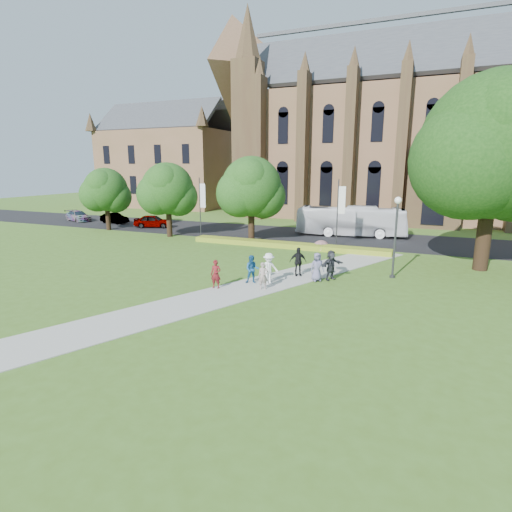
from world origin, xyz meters
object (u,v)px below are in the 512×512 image
at_px(car_1, 114,218).
at_px(car_0, 153,221).
at_px(car_2, 78,216).
at_px(large_tree, 495,146).
at_px(tour_coach, 351,221).
at_px(streetlamp, 396,228).
at_px(pedestrian_0, 216,274).

bearing_deg(car_1, car_0, -90.53).
height_order(car_1, car_2, car_2).
distance_m(car_1, car_2, 5.99).
distance_m(large_tree, car_0, 35.01).
relative_size(car_1, car_2, 0.85).
height_order(car_0, car_2, car_0).
bearing_deg(car_0, tour_coach, -101.73).
bearing_deg(large_tree, car_0, 167.49).
relative_size(streetlamp, tour_coach, 0.47).
height_order(streetlamp, car_1, streetlamp).
bearing_deg(car_0, streetlamp, -132.68).
bearing_deg(tour_coach, streetlamp, -168.45).
distance_m(car_2, pedestrian_0, 36.62).
distance_m(car_1, pedestrian_0, 31.77).
bearing_deg(tour_coach, car_0, 89.73).
bearing_deg(pedestrian_0, car_1, 133.37).
bearing_deg(pedestrian_0, large_tree, 27.66).
bearing_deg(tour_coach, car_1, 86.04).
distance_m(streetlamp, car_1, 36.99).
bearing_deg(large_tree, car_1, 168.18).
xyz_separation_m(streetlamp, pedestrian_0, (-9.46, -6.58, -2.41)).
height_order(large_tree, car_0, large_tree).
relative_size(streetlamp, car_2, 1.13).
bearing_deg(car_2, pedestrian_0, -102.35).
distance_m(large_tree, tour_coach, 16.55).
height_order(car_2, pedestrian_0, pedestrian_0).
xyz_separation_m(large_tree, tour_coach, (-10.85, 10.49, -6.80)).
xyz_separation_m(large_tree, pedestrian_0, (-14.96, -11.08, -7.47)).
height_order(large_tree, tour_coach, large_tree).
xyz_separation_m(streetlamp, tour_coach, (-5.35, 14.99, -1.73)).
distance_m(large_tree, car_1, 41.66).
xyz_separation_m(tour_coach, car_2, (-35.21, -2.23, -0.88)).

